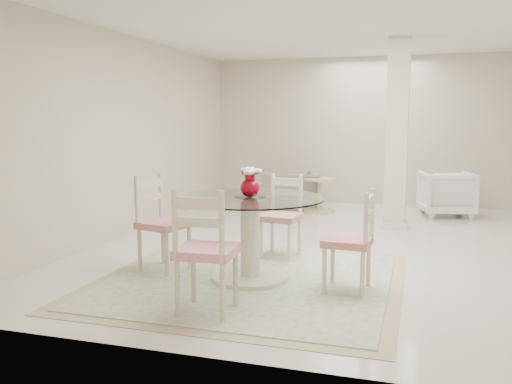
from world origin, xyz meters
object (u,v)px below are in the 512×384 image
(red_vase, at_px, (250,182))
(side_table, at_px, (320,196))
(recliner_taupe, at_px, (289,190))
(dining_chair_south, at_px, (204,243))
(dining_chair_east, at_px, (355,234))
(column, at_px, (397,135))
(dining_table, at_px, (250,238))
(armchair_white, at_px, (446,193))
(dining_chair_north, at_px, (283,209))
(dining_chair_west, at_px, (159,216))

(red_vase, relative_size, side_table, 0.50)
(recliner_taupe, bearing_deg, dining_chair_south, 80.29)
(red_vase, bearing_deg, side_table, 90.88)
(red_vase, distance_m, dining_chair_east, 1.10)
(red_vase, xyz_separation_m, side_table, (-0.06, 4.12, -0.70))
(column, bearing_deg, side_table, 140.57)
(column, height_order, dining_table, column)
(red_vase, distance_m, armchair_white, 4.84)
(dining_chair_east, relative_size, recliner_taupe, 1.04)
(dining_chair_east, distance_m, armchair_white, 4.55)
(dining_chair_south, distance_m, side_table, 5.15)
(red_vase, relative_size, dining_chair_north, 0.28)
(armchair_white, height_order, side_table, armchair_white)
(column, height_order, recliner_taupe, column)
(armchair_white, bearing_deg, dining_chair_west, 42.14)
(recliner_taupe, relative_size, armchair_white, 1.23)
(side_table, bearing_deg, dining_chair_north, -87.54)
(armchair_white, bearing_deg, dining_chair_north, 47.45)
(dining_chair_west, xyz_separation_m, recliner_taupe, (0.36, 4.32, -0.26))
(dining_chair_south, bearing_deg, dining_table, -96.98)
(dining_chair_east, xyz_separation_m, dining_chair_west, (-2.03, 0.15, 0.03))
(dining_chair_north, bearing_deg, dining_chair_east, -42.11)
(dining_chair_north, relative_size, armchair_white, 1.29)
(dining_chair_east, bearing_deg, armchair_white, 171.24)
(dining_table, height_order, dining_chair_east, dining_chair_east)
(column, distance_m, dining_chair_west, 3.81)
(column, height_order, dining_chair_west, column)
(column, bearing_deg, dining_table, -111.72)
(column, relative_size, red_vase, 9.39)
(dining_table, distance_m, recliner_taupe, 4.45)
(column, distance_m, dining_table, 3.43)
(dining_chair_south, height_order, recliner_taupe, dining_chair_south)
(dining_chair_west, distance_m, armchair_white, 5.24)
(column, xyz_separation_m, recliner_taupe, (-1.88, 1.34, -1.03))
(recliner_taupe, bearing_deg, dining_table, 82.48)
(dining_table, distance_m, dining_chair_north, 1.03)
(column, relative_size, dining_table, 1.89)
(dining_chair_east, height_order, recliner_taupe, dining_chair_east)
(dining_chair_west, distance_m, side_table, 4.16)
(dining_table, bearing_deg, red_vase, -18.43)
(dining_table, distance_m, dining_chair_east, 1.02)
(armchair_white, relative_size, side_table, 1.40)
(dining_chair_west, bearing_deg, dining_table, -80.02)
(dining_chair_east, xyz_separation_m, dining_chair_north, (-0.94, 1.08, 0.00))
(red_vase, relative_size, dining_chair_east, 0.28)
(column, height_order, dining_chair_north, column)
(armchair_white, distance_m, side_table, 2.06)
(red_vase, bearing_deg, armchair_white, 65.70)
(dining_chair_east, bearing_deg, red_vase, -90.29)
(column, distance_m, dining_chair_north, 2.48)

